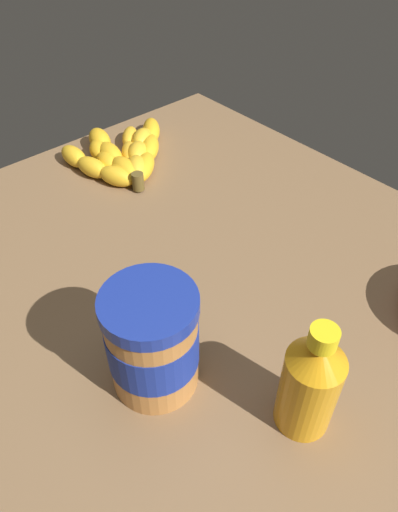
{
  "coord_description": "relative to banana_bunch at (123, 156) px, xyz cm",
  "views": [
    {
      "loc": [
        35.51,
        -29.48,
        46.45
      ],
      "look_at": [
        2.72,
        -0.47,
        5.57
      ],
      "focal_mm": 33.33,
      "sensor_mm": 36.0,
      "label": 1
    }
  ],
  "objects": [
    {
      "name": "ground_plane",
      "position": [
        29.03,
        -9.53,
        -3.56
      ],
      "size": [
        84.89,
        78.49,
        3.71
      ],
      "primitive_type": "cube",
      "color": "brown"
    },
    {
      "name": "honey_bottle",
      "position": [
        52.94,
        -14.46,
        4.81
      ],
      "size": [
        5.76,
        5.76,
        14.5
      ],
      "color": "orange",
      "rests_on": "ground_plane"
    },
    {
      "name": "banana_bunch",
      "position": [
        0.0,
        0.0,
        0.0
      ],
      "size": [
        20.58,
        21.64,
        3.72
      ],
      "color": "gold",
      "rests_on": "ground_plane"
    },
    {
      "name": "peanut_butter_jar",
      "position": [
        39.05,
        -22.87,
        4.81
      ],
      "size": [
        9.85,
        9.85,
        13.1
      ],
      "color": "#B27238",
      "rests_on": "ground_plane"
    }
  ]
}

